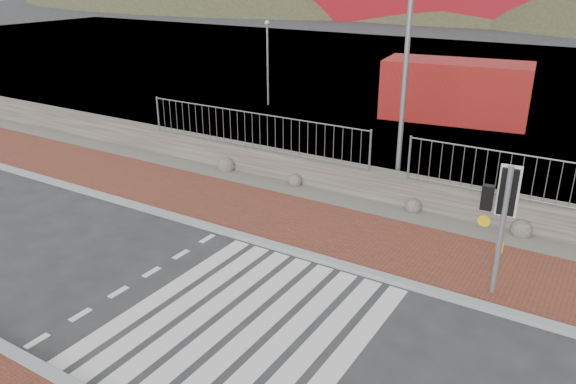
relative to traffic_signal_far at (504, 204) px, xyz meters
The scene contains 11 objects.
ground 5.67m from the traffic_signal_far, 136.75° to the right, with size 220.00×220.00×0.00m, color #28282B.
sidewalk_far 4.45m from the traffic_signal_far, 166.87° to the left, with size 40.00×3.00×0.08m, color brown.
kerb_far 4.39m from the traffic_signal_far, behind, with size 40.00×0.25×0.12m, color gray.
zebra_crossing 5.67m from the traffic_signal_far, 136.75° to the right, with size 4.62×5.60×0.01m.
gravel_strip 5.23m from the traffic_signal_far, 142.95° to the left, with size 40.00×1.50×0.06m, color #59544C.
stone_wall 5.58m from the traffic_signal_far, 136.06° to the left, with size 40.00×0.60×0.90m, color #4B453E.
railing 5.23m from the traffic_signal_far, 137.24° to the left, with size 18.07×0.07×1.22m.
quay 24.69m from the traffic_signal_far, 98.97° to the left, with size 120.00×40.00×0.50m, color #4C4C4F.
traffic_signal_far is the anchor object (origin of this frame).
streetlight 6.42m from the traffic_signal_far, 130.26° to the left, with size 1.72×0.88×8.58m.
shipping_container 15.16m from the traffic_signal_far, 109.39° to the left, with size 6.34×2.64×2.64m, color #9C1E11.
Camera 1 is at (5.57, -7.43, 6.52)m, focal length 35.00 mm.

